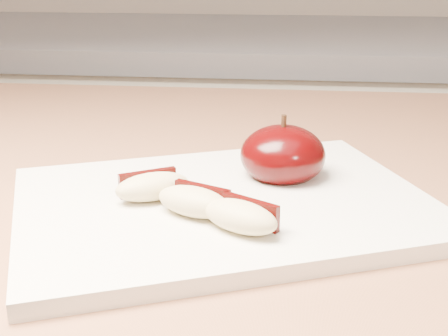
# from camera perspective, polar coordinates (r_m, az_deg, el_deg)

# --- Properties ---
(back_cabinet) EXTENTS (2.40, 0.62, 0.94)m
(back_cabinet) POSITION_cam_1_polar(r_m,az_deg,el_deg) (1.44, 3.81, -6.41)
(back_cabinet) COLOR silver
(back_cabinet) RESTS_ON ground
(cutting_board) EXTENTS (0.38, 0.34, 0.01)m
(cutting_board) POSITION_cam_1_polar(r_m,az_deg,el_deg) (0.49, 0.00, -3.43)
(cutting_board) COLOR silver
(cutting_board) RESTS_ON island_counter
(apple_half) EXTENTS (0.09, 0.09, 0.06)m
(apple_half) POSITION_cam_1_polar(r_m,az_deg,el_deg) (0.54, 5.39, 1.19)
(apple_half) COLOR black
(apple_half) RESTS_ON cutting_board
(apple_wedge_a) EXTENTS (0.07, 0.05, 0.02)m
(apple_wedge_a) POSITION_cam_1_polar(r_m,az_deg,el_deg) (0.49, -6.61, -1.66)
(apple_wedge_a) COLOR beige
(apple_wedge_a) RESTS_ON cutting_board
(apple_wedge_b) EXTENTS (0.07, 0.05, 0.02)m
(apple_wedge_b) POSITION_cam_1_polar(r_m,az_deg,el_deg) (0.46, -2.72, -3.04)
(apple_wedge_b) COLOR beige
(apple_wedge_b) RESTS_ON cutting_board
(apple_wedge_c) EXTENTS (0.07, 0.05, 0.02)m
(apple_wedge_c) POSITION_cam_1_polar(r_m,az_deg,el_deg) (0.43, 1.58, -4.40)
(apple_wedge_c) COLOR beige
(apple_wedge_c) RESTS_ON cutting_board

